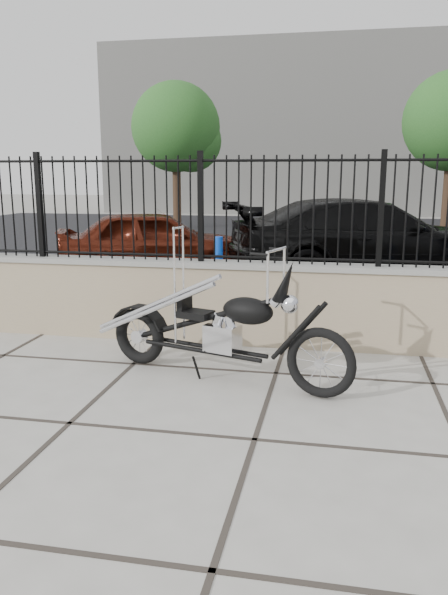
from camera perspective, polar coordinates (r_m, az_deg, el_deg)
ground_plane at (r=4.50m, az=3.02°, el=-13.80°), size 90.00×90.00×0.00m
parking_lot at (r=16.63m, az=9.21°, el=5.25°), size 30.00×30.00×0.00m
retaining_wall at (r=6.70m, az=6.12°, el=-0.73°), size 14.00×0.36×0.96m
iron_fence at (r=6.54m, az=6.34°, el=8.53°), size 14.00×0.08×1.20m
background_building at (r=30.58m, az=10.50°, el=15.82°), size 22.00×6.00×8.00m
chopper_motorcycle at (r=5.51m, az=-0.60°, el=-0.65°), size 2.50×1.17×1.49m
car_red at (r=11.44m, az=-6.76°, el=5.45°), size 4.06×2.75×1.28m
car_black at (r=11.20m, az=13.75°, el=5.60°), size 5.57×3.91×1.50m
bollard_a at (r=9.00m, az=-0.50°, el=2.82°), size 0.16×0.16×1.01m
tree_left at (r=21.09m, az=-4.77°, el=16.74°), size 3.09×3.09×5.21m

